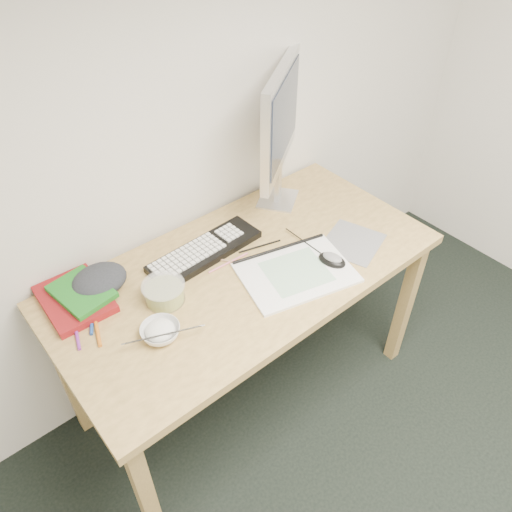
% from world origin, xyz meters
% --- Properties ---
extents(desk, '(1.40, 0.70, 0.75)m').
position_xyz_m(desk, '(0.13, 1.43, 0.67)').
color(desk, tan).
rests_on(desk, ground).
extents(mousepad, '(0.27, 0.26, 0.00)m').
position_xyz_m(mousepad, '(0.53, 1.28, 0.75)').
color(mousepad, gray).
rests_on(mousepad, desk).
extents(sketchpad, '(0.44, 0.36, 0.01)m').
position_xyz_m(sketchpad, '(0.24, 1.29, 0.76)').
color(sketchpad, white).
rests_on(sketchpad, desk).
extents(keyboard, '(0.45, 0.17, 0.03)m').
position_xyz_m(keyboard, '(0.06, 1.58, 0.76)').
color(keyboard, black).
rests_on(keyboard, desk).
extents(monitor, '(0.41, 0.31, 0.56)m').
position_xyz_m(monitor, '(0.49, 1.67, 1.10)').
color(monitor, silver).
rests_on(monitor, desk).
extents(mouse, '(0.09, 0.12, 0.04)m').
position_xyz_m(mouse, '(0.38, 1.25, 0.78)').
color(mouse, black).
rests_on(mouse, sketchpad).
extents(rice_bowl, '(0.13, 0.13, 0.04)m').
position_xyz_m(rice_bowl, '(-0.27, 1.35, 0.77)').
color(rice_bowl, white).
rests_on(rice_bowl, desk).
extents(chopsticks, '(0.23, 0.11, 0.02)m').
position_xyz_m(chopsticks, '(-0.28, 1.32, 0.79)').
color(chopsticks, '#B6B5B8').
rests_on(chopsticks, rice_bowl).
extents(fruit_tub, '(0.15, 0.15, 0.07)m').
position_xyz_m(fruit_tub, '(-0.18, 1.48, 0.78)').
color(fruit_tub, gold).
rests_on(fruit_tub, desk).
extents(book_red, '(0.21, 0.27, 0.03)m').
position_xyz_m(book_red, '(-0.42, 1.66, 0.76)').
color(book_red, maroon).
rests_on(book_red, desk).
extents(book_green, '(0.18, 0.23, 0.02)m').
position_xyz_m(book_green, '(-0.39, 1.66, 0.79)').
color(book_green, '#1B6C1C').
rests_on(book_green, book_red).
extents(cloth_lump, '(0.19, 0.17, 0.07)m').
position_xyz_m(cloth_lump, '(-0.32, 1.67, 0.78)').
color(cloth_lump, '#24262C').
rests_on(cloth_lump, desk).
extents(pencil_pink, '(0.17, 0.01, 0.01)m').
position_xyz_m(pencil_pink, '(0.09, 1.49, 0.75)').
color(pencil_pink, pink).
rests_on(pencil_pink, desk).
extents(pencil_tan, '(0.13, 0.16, 0.01)m').
position_xyz_m(pencil_tan, '(0.10, 1.49, 0.75)').
color(pencil_tan, tan).
rests_on(pencil_tan, desk).
extents(pencil_black, '(0.17, 0.05, 0.01)m').
position_xyz_m(pencil_black, '(0.24, 1.48, 0.75)').
color(pencil_black, black).
rests_on(pencil_black, desk).
extents(marker_blue, '(0.07, 0.11, 0.01)m').
position_xyz_m(marker_blue, '(-0.41, 1.55, 0.76)').
color(marker_blue, '#1B4194').
rests_on(marker_blue, desk).
extents(marker_orange, '(0.05, 0.13, 0.01)m').
position_xyz_m(marker_orange, '(-0.42, 1.50, 0.76)').
color(marker_orange, orange).
rests_on(marker_orange, desk).
extents(marker_purple, '(0.04, 0.11, 0.01)m').
position_xyz_m(marker_purple, '(-0.48, 1.52, 0.76)').
color(marker_purple, purple).
rests_on(marker_purple, desk).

